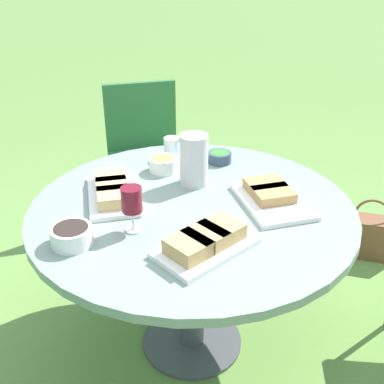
{
  "coord_description": "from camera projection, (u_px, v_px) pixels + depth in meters",
  "views": [
    {
      "loc": [
        -0.43,
        1.58,
        1.65
      ],
      "look_at": [
        0.0,
        0.0,
        0.78
      ],
      "focal_mm": 45.0,
      "sensor_mm": 36.0,
      "label": 1
    }
  ],
  "objects": [
    {
      "name": "ground_plane",
      "position": [
        192.0,
        342.0,
        2.22
      ],
      "size": [
        40.0,
        40.0,
        0.0
      ],
      "primitive_type": "plane",
      "color": "#668E42"
    },
    {
      "name": "dining_table",
      "position": [
        192.0,
        226.0,
        1.93
      ],
      "size": [
        1.28,
        1.28,
        0.72
      ],
      "color": "#4C4C51",
      "rests_on": "ground_plane"
    },
    {
      "name": "chair_near_right",
      "position": [
        145.0,
        146.0,
        2.94
      ],
      "size": [
        0.59,
        0.58,
        0.89
      ],
      "color": "#2D6B38",
      "rests_on": "ground_plane"
    },
    {
      "name": "water_pitcher",
      "position": [
        194.0,
        160.0,
        2.0
      ],
      "size": [
        0.13,
        0.12,
        0.22
      ],
      "color": "silver",
      "rests_on": "dining_table"
    },
    {
      "name": "wine_glass",
      "position": [
        132.0,
        201.0,
        1.67
      ],
      "size": [
        0.07,
        0.07,
        0.17
      ],
      "color": "silver",
      "rests_on": "dining_table"
    },
    {
      "name": "platter_bread_main",
      "position": [
        271.0,
        196.0,
        1.9
      ],
      "size": [
        0.38,
        0.42,
        0.06
      ],
      "color": "white",
      "rests_on": "dining_table"
    },
    {
      "name": "platter_charcuterie",
      "position": [
        112.0,
        191.0,
        1.93
      ],
      "size": [
        0.34,
        0.41,
        0.07
      ],
      "color": "white",
      "rests_on": "dining_table"
    },
    {
      "name": "platter_sandwich_side",
      "position": [
        205.0,
        242.0,
        1.6
      ],
      "size": [
        0.35,
        0.39,
        0.07
      ],
      "color": "white",
      "rests_on": "dining_table"
    },
    {
      "name": "bowl_fries",
      "position": [
        163.0,
        164.0,
        2.15
      ],
      "size": [
        0.12,
        0.12,
        0.07
      ],
      "color": "white",
      "rests_on": "dining_table"
    },
    {
      "name": "bowl_salad",
      "position": [
        219.0,
        157.0,
        2.24
      ],
      "size": [
        0.11,
        0.11,
        0.05
      ],
      "color": "#334256",
      "rests_on": "dining_table"
    },
    {
      "name": "bowl_olives",
      "position": [
        72.0,
        235.0,
        1.63
      ],
      "size": [
        0.14,
        0.14,
        0.07
      ],
      "color": "white",
      "rests_on": "dining_table"
    },
    {
      "name": "cup_water_near",
      "position": [
        172.0,
        148.0,
        2.26
      ],
      "size": [
        0.07,
        0.07,
        0.1
      ],
      "color": "silver",
      "rests_on": "dining_table"
    },
    {
      "name": "handbag",
      "position": [
        368.0,
        236.0,
        2.78
      ],
      "size": [
        0.3,
        0.14,
        0.37
      ],
      "color": "brown",
      "rests_on": "ground_plane"
    }
  ]
}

